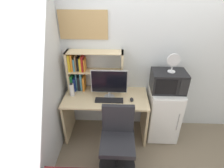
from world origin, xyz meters
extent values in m
cube|color=silver|center=(0.40, 0.02, 1.30)|extent=(6.40, 0.04, 2.60)
cube|color=silver|center=(-1.62, -1.60, 1.30)|extent=(0.04, 4.40, 2.60)
cube|color=beige|center=(-0.90, -0.32, 0.75)|extent=(1.31, 0.63, 0.03)
cube|color=beige|center=(-1.53, -0.32, 0.37)|extent=(0.04, 0.57, 0.74)
cube|color=beige|center=(-0.26, -0.32, 0.37)|extent=(0.04, 0.57, 0.74)
cube|color=beige|center=(-1.49, -0.11, 1.10)|extent=(0.03, 0.22, 0.66)
cube|color=beige|center=(-0.65, -0.11, 1.10)|extent=(0.03, 0.22, 0.66)
cube|color=beige|center=(-1.07, -0.11, 1.42)|extent=(0.87, 0.22, 0.01)
cube|color=beige|center=(-1.07, -0.11, 1.11)|extent=(0.81, 0.22, 0.01)
cube|color=#197233|center=(-1.45, -0.10, 0.90)|extent=(0.04, 0.18, 0.26)
cube|color=navy|center=(-1.41, -0.10, 0.88)|extent=(0.04, 0.19, 0.22)
cube|color=teal|center=(-1.38, -0.09, 0.92)|extent=(0.02, 0.15, 0.30)
cube|color=black|center=(-1.34, -0.09, 0.89)|extent=(0.03, 0.16, 0.24)
cube|color=teal|center=(-1.31, -0.09, 0.92)|extent=(0.03, 0.15, 0.30)
cube|color=orange|center=(-1.27, -0.10, 0.89)|extent=(0.03, 0.18, 0.24)
cube|color=gold|center=(-1.46, -0.10, 1.25)|extent=(0.03, 0.18, 0.26)
cube|color=orange|center=(-1.42, -0.09, 1.25)|extent=(0.03, 0.16, 0.26)
cube|color=teal|center=(-1.39, -0.09, 1.22)|extent=(0.03, 0.16, 0.20)
cube|color=brown|center=(-1.36, -0.10, 1.25)|extent=(0.02, 0.18, 0.26)
cube|color=black|center=(-1.33, -0.08, 1.22)|extent=(0.03, 0.13, 0.21)
cube|color=gold|center=(-1.29, -0.10, 1.22)|extent=(0.03, 0.17, 0.21)
cube|color=#B21E1E|center=(-1.26, -0.10, 1.24)|extent=(0.02, 0.18, 0.25)
cube|color=orange|center=(-1.23, -0.09, 1.22)|extent=(0.02, 0.17, 0.20)
cylinder|color=#B7B7BC|center=(-0.84, -0.34, 0.78)|extent=(0.16, 0.16, 0.02)
cylinder|color=#B7B7BC|center=(-0.84, -0.34, 0.83)|extent=(0.04, 0.04, 0.09)
cube|color=#B7B7BC|center=(-0.84, -0.33, 1.05)|extent=(0.54, 0.01, 0.37)
cube|color=black|center=(-0.84, -0.34, 1.05)|extent=(0.52, 0.02, 0.34)
cube|color=black|center=(-0.83, -0.43, 0.78)|extent=(0.42, 0.13, 0.02)
ellipsoid|color=black|center=(-0.50, -0.40, 0.79)|extent=(0.05, 0.10, 0.03)
cylinder|color=silver|center=(-1.42, -0.30, 0.87)|extent=(0.07, 0.07, 0.20)
cylinder|color=black|center=(-1.42, -0.30, 0.98)|extent=(0.04, 0.04, 0.02)
cube|color=white|center=(0.04, -0.27, 0.45)|extent=(0.48, 0.51, 0.89)
cube|color=white|center=(0.04, -0.53, 0.45)|extent=(0.46, 0.01, 0.86)
cylinder|color=#B2B2B7|center=(0.21, -0.54, 0.49)|extent=(0.01, 0.01, 0.31)
cube|color=black|center=(0.04, -0.27, 1.05)|extent=(0.50, 0.35, 0.31)
cube|color=black|center=(-0.03, -0.45, 1.05)|extent=(0.30, 0.01, 0.23)
cube|color=black|center=(0.22, -0.45, 1.05)|extent=(0.12, 0.01, 0.25)
cylinder|color=silver|center=(0.06, -0.27, 1.21)|extent=(0.11, 0.11, 0.01)
cylinder|color=silver|center=(0.06, -0.27, 1.25)|extent=(0.02, 0.02, 0.08)
cylinder|color=silver|center=(0.06, -0.28, 1.39)|extent=(0.18, 0.03, 0.18)
cylinder|color=black|center=(-0.70, -0.97, 0.02)|extent=(0.52, 0.52, 0.04)
cylinder|color=black|center=(-0.70, -0.97, 0.24)|extent=(0.04, 0.04, 0.43)
cube|color=#232328|center=(-0.70, -0.97, 0.47)|extent=(0.45, 0.45, 0.07)
cube|color=#232328|center=(-0.70, -0.77, 0.72)|extent=(0.43, 0.06, 0.43)
cube|color=tan|center=(-1.22, -0.01, 1.79)|extent=(0.71, 0.02, 0.41)
camera|label=1|loc=(-0.70, -2.64, 2.33)|focal=28.73mm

